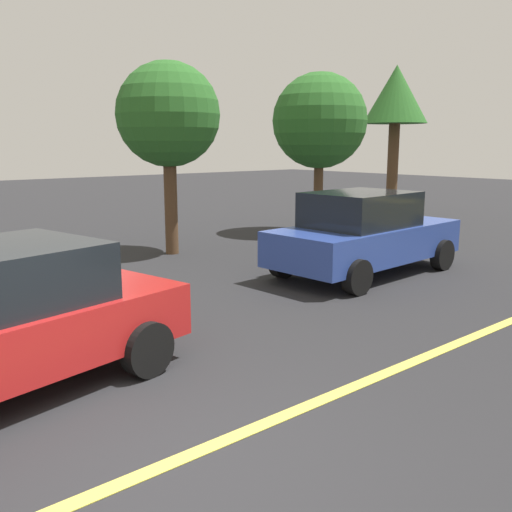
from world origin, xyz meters
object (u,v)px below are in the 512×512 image
tree_left_verge (168,116)px  tree_centre_verge (396,98)px  tree_right_verge (320,121)px  car_blue_near_curb (364,233)px

tree_left_verge → tree_centre_verge: bearing=6.8°
tree_centre_verge → tree_left_verge: bearing=-173.2°
tree_left_verge → tree_right_verge: tree_right_verge is taller
tree_left_verge → tree_centre_verge: size_ratio=0.83×
tree_centre_verge → car_blue_near_curb: bearing=-146.5°
tree_right_verge → car_blue_near_curb: bearing=-126.6°
tree_left_verge → tree_right_verge: bearing=-0.1°
tree_left_verge → tree_centre_verge: tree_centre_verge is taller
tree_right_verge → tree_left_verge: bearing=179.9°
tree_right_verge → tree_centre_verge: bearing=13.2°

